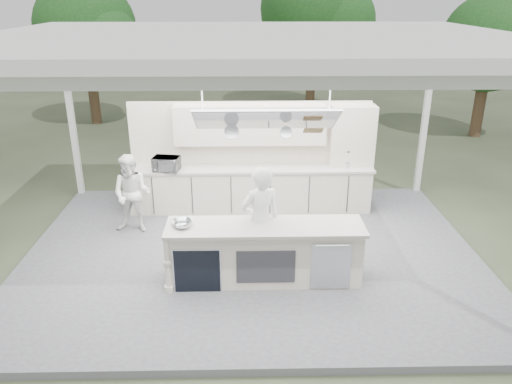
{
  "coord_description": "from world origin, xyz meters",
  "views": [
    {
      "loc": [
        -0.09,
        -7.89,
        4.45
      ],
      "look_at": [
        0.09,
        0.4,
        1.11
      ],
      "focal_mm": 35.0,
      "sensor_mm": 36.0,
      "label": 1
    }
  ],
  "objects_px": {
    "head_chef": "(260,222)",
    "sous_chef": "(132,194)",
    "demo_island": "(264,253)",
    "back_counter": "(250,188)"
  },
  "relations": [
    {
      "from": "head_chef",
      "to": "back_counter",
      "type": "bearing_deg",
      "value": -109.34
    },
    {
      "from": "back_counter",
      "to": "head_chef",
      "type": "height_order",
      "value": "head_chef"
    },
    {
      "from": "head_chef",
      "to": "sous_chef",
      "type": "distance_m",
      "value": 2.87
    },
    {
      "from": "demo_island",
      "to": "sous_chef",
      "type": "relative_size",
      "value": 2.02
    },
    {
      "from": "back_counter",
      "to": "head_chef",
      "type": "distance_m",
      "value": 2.64
    },
    {
      "from": "back_counter",
      "to": "head_chef",
      "type": "relative_size",
      "value": 2.76
    },
    {
      "from": "demo_island",
      "to": "back_counter",
      "type": "distance_m",
      "value": 2.82
    },
    {
      "from": "head_chef",
      "to": "sous_chef",
      "type": "relative_size",
      "value": 1.2
    },
    {
      "from": "back_counter",
      "to": "demo_island",
      "type": "bearing_deg",
      "value": -86.37
    },
    {
      "from": "demo_island",
      "to": "sous_chef",
      "type": "xyz_separation_m",
      "value": [
        -2.43,
        1.81,
        0.29
      ]
    }
  ]
}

